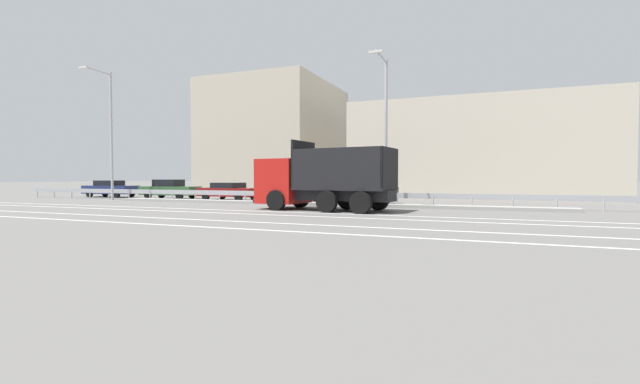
# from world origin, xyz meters

# --- Properties ---
(ground_plane) EXTENTS (320.00, 320.00, 0.00)m
(ground_plane) POSITION_xyz_m (0.00, 0.00, 0.00)
(ground_plane) COLOR #605E5B
(lane_strip_0) EXTENTS (52.31, 0.16, 0.01)m
(lane_strip_0) POSITION_xyz_m (2.42, -2.42, 0.00)
(lane_strip_0) COLOR silver
(lane_strip_0) RESTS_ON ground_plane
(lane_strip_1) EXTENTS (52.31, 0.16, 0.01)m
(lane_strip_1) POSITION_xyz_m (2.42, -4.07, 0.00)
(lane_strip_1) COLOR silver
(lane_strip_1) RESTS_ON ground_plane
(lane_strip_2) EXTENTS (52.31, 0.16, 0.01)m
(lane_strip_2) POSITION_xyz_m (2.42, -7.08, 0.00)
(lane_strip_2) COLOR silver
(lane_strip_2) RESTS_ON ground_plane
(lane_strip_3) EXTENTS (52.31, 0.16, 0.01)m
(lane_strip_3) POSITION_xyz_m (2.42, -9.06, 0.00)
(lane_strip_3) COLOR silver
(lane_strip_3) RESTS_ON ground_plane
(median_island) EXTENTS (28.77, 1.10, 0.18)m
(median_island) POSITION_xyz_m (0.00, 2.84, 0.09)
(median_island) COLOR gray
(median_island) RESTS_ON ground_plane
(median_guardrail) EXTENTS (52.31, 0.09, 0.78)m
(median_guardrail) POSITION_xyz_m (0.00, 3.96, 0.57)
(median_guardrail) COLOR #9EA0A5
(median_guardrail) RESTS_ON ground_plane
(dump_truck) EXTENTS (7.40, 3.28, 3.58)m
(dump_truck) POSITION_xyz_m (1.42, -0.52, 1.35)
(dump_truck) COLOR red
(dump_truck) RESTS_ON ground_plane
(median_road_sign) EXTENTS (0.81, 0.16, 2.35)m
(median_road_sign) POSITION_xyz_m (-1.44, 2.84, 1.27)
(median_road_sign) COLOR white
(median_road_sign) RESTS_ON ground_plane
(street_lamp_0) EXTENTS (0.71, 2.65, 9.52)m
(street_lamp_0) POSITION_xyz_m (-16.17, 2.81, 5.30)
(street_lamp_0) COLOR #ADADB2
(street_lamp_0) RESTS_ON ground_plane
(street_lamp_1) EXTENTS (0.70, 2.59, 8.31)m
(street_lamp_1) POSITION_xyz_m (4.74, 2.65, 4.68)
(street_lamp_1) COLOR #ADADB2
(street_lamp_1) RESTS_ON ground_plane
(parked_car_0) EXTENTS (4.79, 2.01, 1.43)m
(parked_car_0) POSITION_xyz_m (-20.04, 6.31, 0.74)
(parked_car_0) COLOR navy
(parked_car_0) RESTS_ON ground_plane
(parked_car_1) EXTENTS (4.82, 2.06, 1.53)m
(parked_car_1) POSITION_xyz_m (-13.37, 6.00, 0.76)
(parked_car_1) COLOR #335B33
(parked_car_1) RESTS_ON ground_plane
(parked_car_2) EXTENTS (4.98, 2.35, 1.30)m
(parked_car_2) POSITION_xyz_m (-7.69, 5.87, 0.69)
(parked_car_2) COLOR maroon
(parked_car_2) RESTS_ON ground_plane
(parked_car_3) EXTENTS (4.04, 1.99, 1.48)m
(parked_car_3) POSITION_xyz_m (-2.57, 6.31, 0.73)
(parked_car_3) COLOR gray
(parked_car_3) RESTS_ON ground_plane
(parked_car_4) EXTENTS (3.96, 1.98, 1.53)m
(parked_car_4) POSITION_xyz_m (2.74, 5.71, 0.77)
(parked_car_4) COLOR black
(parked_car_4) RESTS_ON ground_plane
(background_building_0) EXTENTS (12.25, 14.17, 11.94)m
(background_building_0) POSITION_xyz_m (-12.18, 21.89, 5.97)
(background_building_0) COLOR #B7AD99
(background_building_0) RESTS_ON ground_plane
(background_building_1) EXTENTS (20.21, 14.30, 7.95)m
(background_building_1) POSITION_xyz_m (9.15, 20.15, 3.97)
(background_building_1) COLOR beige
(background_building_1) RESTS_ON ground_plane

